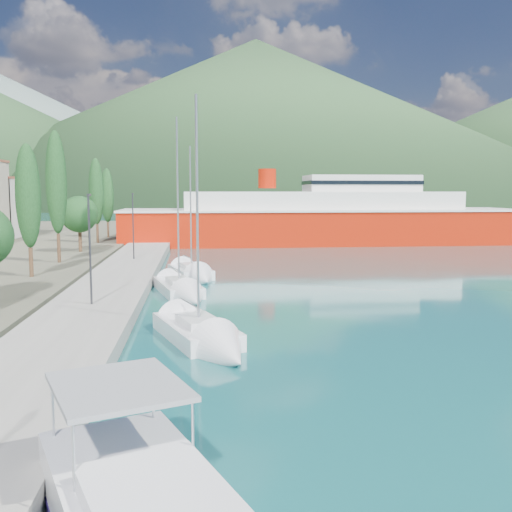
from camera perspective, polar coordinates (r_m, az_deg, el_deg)
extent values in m
plane|color=#135556|center=(136.72, -4.60, 3.49)|extent=(1400.00, 1400.00, 0.00)
cube|color=gray|center=(43.40, -13.59, -2.44)|extent=(5.00, 88.00, 0.80)
cone|color=slate|center=(706.35, 0.90, 13.18)|extent=(760.00, 760.00, 180.00)
cone|color=#2A4B28|center=(421.77, -0.01, 13.31)|extent=(480.00, 480.00, 115.00)
cylinder|color=#47301E|center=(45.30, -21.57, -0.59)|extent=(0.30, 0.30, 2.15)
ellipsoid|color=#18411B|center=(45.00, -21.82, 5.59)|extent=(1.80, 1.80, 7.62)
cylinder|color=#47301E|center=(53.57, -19.11, 0.74)|extent=(0.30, 0.30, 2.56)
ellipsoid|color=#18411B|center=(53.35, -19.34, 6.96)|extent=(1.80, 1.80, 9.06)
cylinder|color=#47301E|center=(62.71, -17.17, 1.52)|extent=(0.36, 0.36, 2.40)
sphere|color=#18411B|center=(62.55, -17.25, 4.01)|extent=(3.84, 3.84, 3.84)
cylinder|color=#47301E|center=(73.09, -15.57, 2.18)|extent=(0.30, 0.30, 2.28)
ellipsoid|color=#18411B|center=(72.91, -15.69, 6.24)|extent=(1.80, 1.80, 8.09)
cylinder|color=#47301E|center=(81.47, -14.57, 2.55)|extent=(0.30, 0.30, 2.08)
ellipsoid|color=#18411B|center=(81.31, -14.67, 5.88)|extent=(1.80, 1.80, 7.39)
cylinder|color=#2D2D33|center=(32.38, -16.28, 0.58)|extent=(0.12, 0.12, 6.00)
cube|color=#2D2D33|center=(32.47, -16.37, 5.90)|extent=(0.15, 0.50, 0.12)
cylinder|color=#2D2D33|center=(53.54, -12.19, 2.90)|extent=(0.12, 0.12, 6.00)
cube|color=#2D2D33|center=(53.69, -12.23, 6.12)|extent=(0.15, 0.50, 0.12)
cube|color=silver|center=(10.70, -9.42, -23.53)|extent=(3.48, 4.19, 0.45)
cube|color=gray|center=(12.73, -13.62, -12.55)|extent=(3.50, 3.77, 0.11)
cube|color=silver|center=(27.47, -6.04, -7.68)|extent=(4.42, 6.73, 1.00)
cube|color=silver|center=(26.93, -5.77, -6.50)|extent=(2.25, 2.85, 0.39)
cylinder|color=silver|center=(26.27, -5.89, 4.41)|extent=(0.12, 0.12, 10.54)
cone|color=silver|center=(23.85, -2.92, -9.84)|extent=(3.35, 3.58, 2.55)
cube|color=silver|center=(40.06, -7.83, -3.26)|extent=(3.83, 6.88, 0.92)
cube|color=silver|center=(39.55, -7.71, -2.49)|extent=(1.99, 2.86, 0.36)
cylinder|color=silver|center=(39.08, -7.83, 5.45)|extent=(0.12, 0.12, 11.23)
cone|color=silver|center=(36.06, -6.45, -4.32)|extent=(3.00, 3.51, 2.35)
cube|color=silver|center=(47.37, -6.59, -1.72)|extent=(3.95, 6.21, 0.98)
cube|color=silver|center=(46.92, -6.48, -0.99)|extent=(2.07, 2.62, 0.38)
cylinder|color=silver|center=(46.55, -6.55, 4.83)|extent=(0.12, 0.12, 9.85)
cone|color=silver|center=(43.86, -5.36, -2.36)|extent=(3.14, 3.25, 2.52)
cube|color=#AC1905|center=(77.49, 6.45, 2.72)|extent=(52.65, 10.94, 5.08)
cube|color=silver|center=(77.37, 6.48, 4.60)|extent=(53.02, 11.27, 0.27)
cube|color=silver|center=(77.34, 6.49, 5.40)|extent=(36.33, 9.08, 2.72)
cube|color=silver|center=(78.69, 10.42, 7.14)|extent=(14.75, 6.77, 2.18)
cylinder|color=#AC1905|center=(76.12, 1.12, 7.75)|extent=(2.36, 2.36, 2.54)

